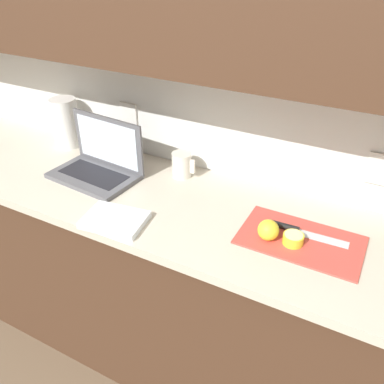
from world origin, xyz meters
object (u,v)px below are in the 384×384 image
(cutting_board, at_px, (300,240))
(measuring_cup, at_px, (182,165))
(lemon_whole_beside, at_px, (268,230))
(laptop, at_px, (100,162))
(knife, at_px, (293,229))
(paper_towel_roll, at_px, (66,123))
(lemon_half_cut, at_px, (293,239))

(cutting_board, relative_size, measuring_cup, 3.82)
(lemon_whole_beside, bearing_deg, laptop, 173.00)
(knife, relative_size, measuring_cup, 2.59)
(measuring_cup, xyz_separation_m, paper_towel_roll, (-0.64, 0.00, 0.06))
(lemon_half_cut, bearing_deg, laptop, 174.71)
(laptop, relative_size, knife, 1.38)
(cutting_board, distance_m, lemon_half_cut, 0.04)
(laptop, xyz_separation_m, knife, (0.86, -0.02, -0.04))
(lemon_whole_beside, bearing_deg, measuring_cup, 152.12)
(cutting_board, distance_m, lemon_whole_beside, 0.12)
(laptop, height_order, measuring_cup, laptop)
(paper_towel_roll, bearing_deg, knife, -8.35)
(laptop, relative_size, paper_towel_roll, 1.63)
(knife, bearing_deg, lemon_whole_beside, -131.34)
(cutting_board, distance_m, paper_towel_roll, 1.24)
(laptop, xyz_separation_m, lemon_half_cut, (0.88, -0.08, -0.03))
(cutting_board, relative_size, lemon_half_cut, 5.91)
(lemon_half_cut, relative_size, lemon_whole_beside, 0.96)
(cutting_board, height_order, paper_towel_roll, paper_towel_roll)
(knife, xyz_separation_m, lemon_whole_beside, (-0.07, -0.08, 0.03))
(laptop, height_order, lemon_whole_beside, laptop)
(lemon_whole_beside, distance_m, paper_towel_roll, 1.15)
(laptop, bearing_deg, lemon_whole_beside, -2.08)
(paper_towel_roll, bearing_deg, measuring_cup, -0.41)
(cutting_board, bearing_deg, lemon_half_cut, -120.13)
(measuring_cup, relative_size, paper_towel_roll, 0.45)
(laptop, distance_m, lemon_half_cut, 0.88)
(cutting_board, bearing_deg, knife, 137.88)
(lemon_half_cut, bearing_deg, lemon_whole_beside, -168.93)
(lemon_half_cut, bearing_deg, cutting_board, 59.87)
(knife, distance_m, measuring_cup, 0.57)
(knife, height_order, lemon_whole_beside, lemon_whole_beside)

